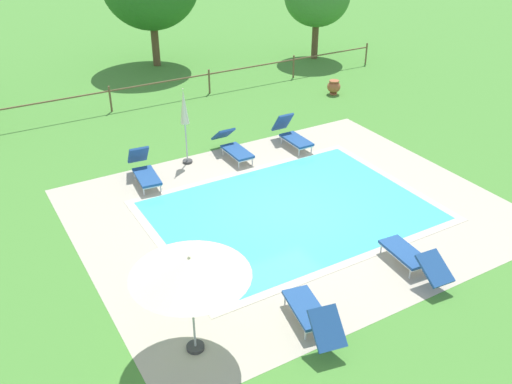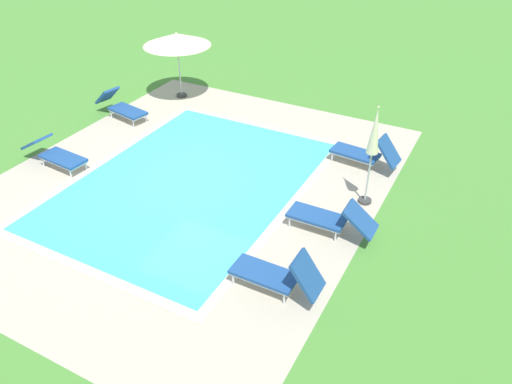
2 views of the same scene
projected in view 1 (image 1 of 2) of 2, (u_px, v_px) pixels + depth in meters
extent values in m
plane|color=#478433|center=(291.00, 211.00, 15.68)|extent=(160.00, 160.00, 0.00)
cube|color=#B2A893|center=(291.00, 211.00, 15.68)|extent=(11.41, 9.36, 0.01)
cube|color=#42CCD6|center=(291.00, 211.00, 15.68)|extent=(7.32, 5.26, 0.01)
cube|color=#C0B59F|center=(243.00, 172.00, 17.75)|extent=(7.80, 0.24, 0.01)
cube|color=#C0B59F|center=(353.00, 261.00, 13.60)|extent=(7.80, 0.24, 0.01)
cube|color=#C0B59F|center=(393.00, 179.00, 17.34)|extent=(0.24, 5.26, 0.01)
cube|color=#C0B59F|center=(165.00, 250.00, 14.01)|extent=(0.24, 5.26, 0.01)
cube|color=navy|center=(237.00, 151.00, 18.36)|extent=(0.60, 1.30, 0.07)
cube|color=navy|center=(223.00, 134.00, 18.97)|extent=(0.60, 0.71, 0.57)
cube|color=silver|center=(237.00, 153.00, 18.39)|extent=(0.57, 1.27, 0.04)
cylinder|color=silver|center=(252.00, 161.00, 18.14)|extent=(0.04, 0.04, 0.28)
cylinder|color=silver|center=(239.00, 164.00, 17.92)|extent=(0.04, 0.04, 0.28)
cylinder|color=silver|center=(236.00, 149.00, 18.97)|extent=(0.04, 0.04, 0.28)
cylinder|color=silver|center=(223.00, 152.00, 18.75)|extent=(0.04, 0.04, 0.28)
cube|color=navy|center=(306.00, 308.00, 11.67)|extent=(0.84, 1.39, 0.07)
cube|color=navy|center=(327.00, 328.00, 10.74)|extent=(0.72, 0.78, 0.60)
cube|color=silver|center=(306.00, 310.00, 11.69)|extent=(0.80, 1.36, 0.04)
cylinder|color=silver|center=(285.00, 300.00, 12.13)|extent=(0.04, 0.04, 0.28)
cylinder|color=silver|center=(306.00, 295.00, 12.28)|extent=(0.04, 0.04, 0.28)
cylinder|color=silver|center=(305.00, 334.00, 11.22)|extent=(0.04, 0.04, 0.28)
cylinder|color=silver|center=(328.00, 329.00, 11.37)|extent=(0.04, 0.04, 0.28)
cube|color=navy|center=(296.00, 140.00, 19.18)|extent=(0.60, 1.30, 0.07)
cube|color=navy|center=(283.00, 122.00, 19.68)|extent=(0.60, 0.54, 0.73)
cube|color=silver|center=(296.00, 141.00, 19.21)|extent=(0.57, 1.28, 0.04)
cylinder|color=silver|center=(311.00, 149.00, 18.96)|extent=(0.04, 0.04, 0.28)
cylinder|color=silver|center=(299.00, 152.00, 18.74)|extent=(0.04, 0.04, 0.28)
cylinder|color=silver|center=(293.00, 137.00, 19.79)|extent=(0.04, 0.04, 0.28)
cylinder|color=silver|center=(281.00, 140.00, 19.57)|extent=(0.04, 0.04, 0.28)
cube|color=navy|center=(147.00, 176.00, 16.82)|extent=(0.73, 1.35, 0.07)
cube|color=navy|center=(138.00, 155.00, 17.38)|extent=(0.66, 0.64, 0.70)
cube|color=silver|center=(147.00, 178.00, 16.84)|extent=(0.69, 1.32, 0.04)
cylinder|color=silver|center=(161.00, 188.00, 16.56)|extent=(0.04, 0.04, 0.28)
cylinder|color=silver|center=(144.00, 191.00, 16.37)|extent=(0.04, 0.04, 0.28)
cylinder|color=silver|center=(151.00, 172.00, 17.43)|extent=(0.04, 0.04, 0.28)
cylinder|color=silver|center=(135.00, 175.00, 17.25)|extent=(0.04, 0.04, 0.28)
cube|color=navy|center=(404.00, 252.00, 13.41)|extent=(0.71, 1.35, 0.07)
cube|color=navy|center=(435.00, 268.00, 12.51)|extent=(0.66, 0.81, 0.48)
cube|color=silver|center=(404.00, 254.00, 13.43)|extent=(0.67, 1.32, 0.04)
cylinder|color=silver|center=(381.00, 249.00, 13.83)|extent=(0.04, 0.04, 0.28)
cylinder|color=silver|center=(398.00, 244.00, 14.02)|extent=(0.04, 0.04, 0.28)
cylinder|color=silver|center=(410.00, 273.00, 12.96)|extent=(0.04, 0.04, 0.28)
cylinder|color=silver|center=(427.00, 268.00, 13.15)|extent=(0.04, 0.04, 0.28)
cylinder|color=#383838|center=(196.00, 347.00, 11.06)|extent=(0.36, 0.36, 0.08)
cylinder|color=#B2B5B7|center=(193.00, 306.00, 10.54)|extent=(0.04, 0.04, 2.19)
cone|color=beige|center=(190.00, 267.00, 10.09)|extent=(2.27, 2.27, 0.40)
sphere|color=beige|center=(189.00, 257.00, 9.99)|extent=(0.06, 0.06, 0.06)
cylinder|color=#383838|center=(188.00, 161.00, 18.33)|extent=(0.32, 0.32, 0.08)
cylinder|color=#B2B5B7|center=(186.00, 143.00, 18.02)|extent=(0.04, 0.04, 1.38)
cone|color=beige|center=(184.00, 107.00, 17.41)|extent=(0.28, 0.28, 1.11)
sphere|color=beige|center=(183.00, 89.00, 17.13)|extent=(0.05, 0.05, 0.05)
cylinder|color=#A85B38|center=(333.00, 93.00, 24.16)|extent=(0.31, 0.31, 0.08)
ellipsoid|color=#A85B38|center=(334.00, 87.00, 24.02)|extent=(0.57, 0.57, 0.51)
cylinder|color=#A85B38|center=(334.00, 81.00, 23.90)|extent=(0.43, 0.43, 0.06)
cylinder|color=brown|center=(110.00, 99.00, 22.13)|extent=(0.08, 0.08, 1.05)
cylinder|color=brown|center=(209.00, 81.00, 24.05)|extent=(0.08, 0.08, 1.05)
cylinder|color=brown|center=(294.00, 67.00, 25.97)|extent=(0.08, 0.08, 1.05)
cylinder|color=brown|center=(366.00, 54.00, 27.89)|extent=(0.08, 0.08, 1.05)
cube|color=brown|center=(161.00, 82.00, 22.93)|extent=(21.77, 0.05, 0.05)
cylinder|color=brown|center=(315.00, 39.00, 28.58)|extent=(0.33, 0.33, 2.00)
cylinder|color=brown|center=(155.00, 42.00, 27.40)|extent=(0.37, 0.37, 2.31)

